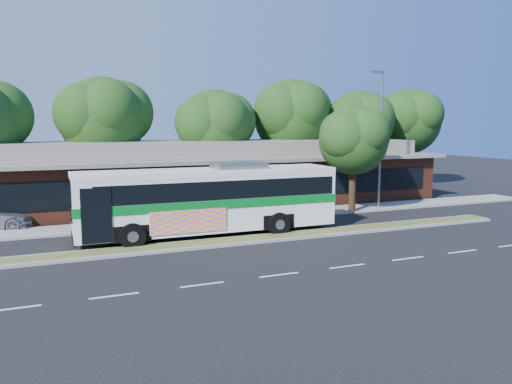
% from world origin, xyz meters
% --- Properties ---
extents(ground, '(120.00, 120.00, 0.00)m').
position_xyz_m(ground, '(0.00, 0.00, 0.00)').
color(ground, black).
rests_on(ground, ground).
extents(median_strip, '(26.00, 1.10, 0.15)m').
position_xyz_m(median_strip, '(0.00, 0.60, 0.07)').
color(median_strip, '#485725').
rests_on(median_strip, ground).
extents(sidewalk, '(44.00, 2.60, 0.12)m').
position_xyz_m(sidewalk, '(0.00, 6.40, 0.06)').
color(sidewalk, gray).
rests_on(sidewalk, ground).
extents(plaza_building, '(33.20, 11.20, 4.45)m').
position_xyz_m(plaza_building, '(0.00, 12.99, 2.13)').
color(plaza_building, '#5B2B1C').
rests_on(plaza_building, ground).
extents(lamp_post, '(0.93, 0.18, 9.07)m').
position_xyz_m(lamp_post, '(9.56, 6.00, 4.90)').
color(lamp_post, slate).
rests_on(lamp_post, ground).
extents(tree_bg_b, '(6.69, 6.00, 9.00)m').
position_xyz_m(tree_bg_b, '(-6.57, 16.14, 6.14)').
color(tree_bg_b, black).
rests_on(tree_bg_b, ground).
extents(tree_bg_c, '(6.24, 5.60, 8.26)m').
position_xyz_m(tree_bg_c, '(1.40, 15.13, 5.59)').
color(tree_bg_c, black).
rests_on(tree_bg_c, ground).
extents(tree_bg_d, '(6.91, 6.20, 9.37)m').
position_xyz_m(tree_bg_d, '(8.45, 16.15, 6.42)').
color(tree_bg_d, black).
rests_on(tree_bg_d, ground).
extents(tree_bg_e, '(6.47, 5.80, 8.50)m').
position_xyz_m(tree_bg_e, '(14.42, 15.14, 5.74)').
color(tree_bg_e, black).
rests_on(tree_bg_e, ground).
extents(tree_bg_f, '(6.69, 6.00, 8.92)m').
position_xyz_m(tree_bg_f, '(20.43, 16.14, 6.06)').
color(tree_bg_f, black).
rests_on(tree_bg_f, ground).
extents(transit_bus, '(13.18, 3.17, 3.69)m').
position_xyz_m(transit_bus, '(-3.33, 2.51, 2.05)').
color(transit_bus, white).
rests_on(transit_bus, ground).
extents(sidewalk_tree, '(4.86, 4.36, 6.83)m').
position_xyz_m(sidewalk_tree, '(7.34, 5.40, 4.75)').
color(sidewalk_tree, black).
rests_on(sidewalk_tree, ground).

